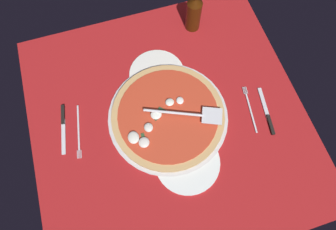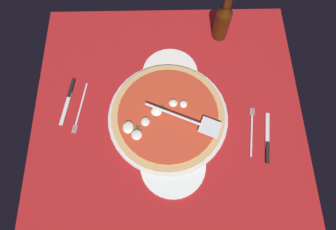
# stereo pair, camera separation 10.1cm
# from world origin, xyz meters

# --- Properties ---
(ground_plane) EXTENTS (1.01, 1.01, 0.01)m
(ground_plane) POSITION_xyz_m (0.00, 0.00, -0.00)
(ground_plane) COLOR #A31A1C
(checker_pattern) EXTENTS (1.01, 1.01, 0.00)m
(checker_pattern) POSITION_xyz_m (0.00, 0.00, 0.00)
(checker_pattern) COLOR silver
(checker_pattern) RESTS_ON ground_plane
(pizza_pan) EXTENTS (0.45, 0.45, 0.01)m
(pizza_pan) POSITION_xyz_m (0.01, -0.00, 0.01)
(pizza_pan) COLOR silver
(pizza_pan) RESTS_ON ground_plane
(dinner_plate_left) EXTENTS (0.23, 0.23, 0.01)m
(dinner_plate_left) POSITION_xyz_m (-0.18, -0.01, 0.01)
(dinner_plate_left) COLOR white
(dinner_plate_left) RESTS_ON ground_plane
(dinner_plate_right) EXTENTS (0.22, 0.22, 0.01)m
(dinner_plate_right) POSITION_xyz_m (0.19, -0.01, 0.01)
(dinner_plate_right) COLOR white
(dinner_plate_right) RESTS_ON ground_plane
(pizza) EXTENTS (0.42, 0.42, 0.03)m
(pizza) POSITION_xyz_m (0.01, 0.00, 0.02)
(pizza) COLOR tan
(pizza) RESTS_ON pizza_pan
(pizza_server) EXTENTS (0.15, 0.28, 0.01)m
(pizza_server) POSITION_xyz_m (-0.02, -0.07, 0.05)
(pizza_server) COLOR silver
(pizza_server) RESTS_ON pizza
(place_setting_near) EXTENTS (0.21, 0.15, 0.01)m
(place_setting_near) POSITION_xyz_m (-0.08, -0.33, 0.00)
(place_setting_near) COLOR white
(place_setting_near) RESTS_ON ground_plane
(place_setting_far) EXTENTS (0.22, 0.15, 0.01)m
(place_setting_far) POSITION_xyz_m (0.07, 0.36, 0.00)
(place_setting_far) COLOR white
(place_setting_far) RESTS_ON ground_plane
(beer_bottle) EXTENTS (0.06, 0.06, 0.24)m
(beer_bottle) POSITION_xyz_m (0.37, -0.22, 0.10)
(beer_bottle) COLOR #3B1B06
(beer_bottle) RESTS_ON ground_plane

